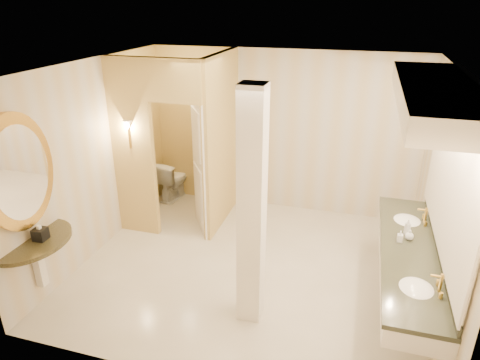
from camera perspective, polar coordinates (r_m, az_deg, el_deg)
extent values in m
plane|color=beige|center=(6.03, 1.23, -11.50)|extent=(4.50, 4.50, 0.00)
plane|color=white|center=(5.01, 1.50, 14.81)|extent=(4.50, 4.50, 0.00)
cube|color=beige|center=(7.21, 5.52, 6.33)|extent=(4.50, 0.02, 2.70)
cube|color=beige|center=(3.71, -6.90, -11.15)|extent=(4.50, 0.02, 2.70)
cube|color=beige|center=(6.30, -18.84, 2.63)|extent=(0.02, 4.00, 2.70)
cube|color=beige|center=(5.31, 25.50, -2.27)|extent=(0.02, 4.00, 2.70)
cube|color=#D5BA6F|center=(6.72, -2.47, 5.13)|extent=(0.10, 1.50, 2.70)
cube|color=#D5BA6F|center=(6.52, -14.05, 3.89)|extent=(0.65, 0.10, 2.70)
cube|color=#D5BA6F|center=(5.93, -8.80, 12.93)|extent=(0.80, 0.10, 0.60)
cube|color=white|center=(6.52, -5.41, 1.69)|extent=(0.48, 0.70, 2.10)
cylinder|color=gold|center=(6.40, -14.53, 5.37)|extent=(0.03, 0.03, 0.30)
cone|color=white|center=(6.35, -14.70, 7.09)|extent=(0.14, 0.14, 0.14)
cube|color=white|center=(5.20, 21.60, -9.95)|extent=(0.60, 2.60, 0.24)
cube|color=black|center=(5.14, 21.80, -8.83)|extent=(0.64, 2.64, 0.05)
cube|color=black|center=(5.15, 25.03, -8.43)|extent=(0.03, 2.60, 0.10)
ellipsoid|color=white|center=(4.56, 22.36, -13.60)|extent=(0.40, 0.44, 0.15)
cylinder|color=gold|center=(4.52, 25.17, -12.45)|extent=(0.03, 0.03, 0.22)
ellipsoid|color=white|center=(5.76, 21.31, -5.39)|extent=(0.40, 0.44, 0.15)
cylinder|color=gold|center=(5.73, 23.48, -4.44)|extent=(0.03, 0.03, 0.22)
cube|color=white|center=(4.81, 26.52, -0.45)|extent=(0.03, 2.60, 1.40)
cube|color=white|center=(4.52, 25.08, 10.34)|extent=(0.75, 2.80, 0.22)
cylinder|color=black|center=(5.52, -26.10, -7.31)|extent=(1.02, 1.02, 0.05)
cube|color=white|center=(5.64, -25.26, -10.03)|extent=(0.10, 0.10, 0.60)
cylinder|color=gold|center=(5.16, -27.58, 0.86)|extent=(0.07, 1.02, 1.02)
cylinder|color=white|center=(5.13, -27.25, 0.81)|extent=(0.02, 0.82, 0.82)
cube|color=white|center=(4.51, 1.57, -4.27)|extent=(0.27, 0.27, 2.70)
cube|color=black|center=(5.41, -25.08, -6.54)|extent=(0.15, 0.15, 0.14)
imported|color=white|center=(7.90, -9.00, 0.07)|extent=(0.51, 0.77, 0.73)
imported|color=beige|center=(5.20, 20.58, -7.04)|extent=(0.06, 0.06, 0.13)
imported|color=silver|center=(5.28, 21.67, -6.79)|extent=(0.12, 0.12, 0.12)
imported|color=#C6B28C|center=(5.37, 21.46, -5.79)|extent=(0.08, 0.08, 0.20)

